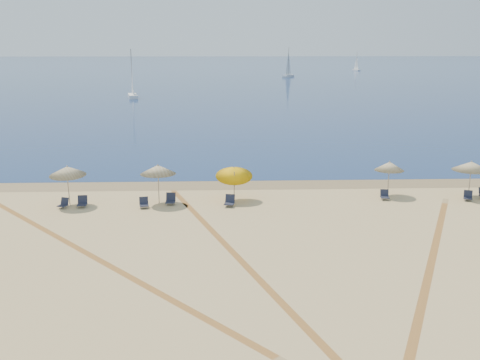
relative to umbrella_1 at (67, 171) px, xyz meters
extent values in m
plane|color=#0C2151|center=(10.39, 205.69, -2.12)|extent=(500.00, 500.00, 0.00)
plane|color=olive|center=(10.39, 4.69, -2.13)|extent=(500.00, 500.00, 0.00)
cylinder|color=gray|center=(0.00, -0.08, -0.99)|extent=(0.05, 0.23, 2.29)
cone|color=#F2E7C3|center=(0.00, 0.00, 0.00)|extent=(2.18, 2.21, 0.72)
sphere|color=gray|center=(0.00, 0.00, 0.30)|extent=(0.08, 0.08, 0.08)
cylinder|color=gray|center=(5.39, 0.21, -1.00)|extent=(0.05, 0.05, 2.27)
cone|color=#F2E7C3|center=(5.39, 0.21, -0.01)|extent=(2.17, 2.17, 0.55)
sphere|color=gray|center=(5.39, 0.21, 0.29)|extent=(0.08, 0.08, 0.08)
cylinder|color=gray|center=(10.02, 0.39, -1.15)|extent=(0.05, 0.64, 1.98)
cone|color=#FFB707|center=(10.02, 0.65, -0.30)|extent=(2.29, 2.35, 1.19)
sphere|color=gray|center=(10.02, 0.65, 0.00)|extent=(0.08, 0.08, 0.08)
cylinder|color=gray|center=(19.98, 1.44, -1.09)|extent=(0.05, 0.05, 2.09)
cone|color=#F2E7C3|center=(19.98, 1.44, -0.19)|extent=(1.87, 1.87, 0.55)
sphere|color=gray|center=(19.98, 1.44, 0.11)|extent=(0.08, 0.08, 0.08)
cylinder|color=gray|center=(25.03, 0.84, -1.04)|extent=(0.05, 0.05, 2.19)
cone|color=#F2E7C3|center=(25.03, 0.84, -0.09)|extent=(2.34, 2.34, 0.55)
sphere|color=gray|center=(25.03, 0.84, 0.21)|extent=(0.08, 0.08, 0.08)
cube|color=black|center=(-0.25, -0.68, -1.97)|extent=(0.64, 0.64, 0.05)
cube|color=black|center=(-0.17, -0.45, -1.75)|extent=(0.53, 0.35, 0.44)
cylinder|color=#A5A5AD|center=(-0.44, -0.79, -2.05)|extent=(0.02, 0.02, 0.16)
cylinder|color=#A5A5AD|center=(-0.07, -0.93, -2.05)|extent=(0.02, 0.02, 0.16)
cube|color=black|center=(0.88, -0.57, -1.95)|extent=(0.60, 0.60, 0.05)
cube|color=black|center=(0.86, -0.29, -1.70)|extent=(0.58, 0.24, 0.50)
cylinder|color=#A5A5AD|center=(0.65, -0.79, -2.04)|extent=(0.02, 0.02, 0.18)
cylinder|color=#A5A5AD|center=(1.10, -0.76, -2.04)|extent=(0.02, 0.02, 0.18)
cube|color=black|center=(4.61, -0.86, -1.96)|extent=(0.61, 0.61, 0.05)
cube|color=black|center=(4.56, -0.61, -1.73)|extent=(0.55, 0.29, 0.47)
cylinder|color=#A5A5AD|center=(4.40, -1.09, -2.05)|extent=(0.02, 0.02, 0.17)
cylinder|color=#A5A5AD|center=(4.81, -1.01, -2.05)|extent=(0.02, 0.02, 0.17)
cube|color=black|center=(6.11, -0.20, -1.94)|extent=(0.60, 0.60, 0.05)
cube|color=black|center=(6.13, 0.08, -1.69)|extent=(0.58, 0.24, 0.51)
cylinder|color=#A5A5AD|center=(5.88, -0.40, -2.04)|extent=(0.03, 0.03, 0.19)
cylinder|color=#A5A5AD|center=(6.34, -0.42, -2.04)|extent=(0.03, 0.03, 0.19)
cube|color=black|center=(9.68, -0.74, -1.94)|extent=(0.68, 0.68, 0.05)
cube|color=black|center=(9.74, -0.46, -1.69)|extent=(0.61, 0.33, 0.51)
cylinder|color=#A5A5AD|center=(9.46, -0.90, -2.04)|extent=(0.03, 0.03, 0.19)
cylinder|color=#A5A5AD|center=(9.91, -1.00, -2.04)|extent=(0.03, 0.03, 0.19)
cube|color=black|center=(19.49, 0.38, -1.96)|extent=(0.56, 0.56, 0.05)
cube|color=black|center=(19.52, 0.63, -1.74)|extent=(0.53, 0.24, 0.46)
cylinder|color=#A5A5AD|center=(19.29, 0.22, -2.05)|extent=(0.02, 0.02, 0.17)
cylinder|color=#A5A5AD|center=(19.69, 0.18, -2.05)|extent=(0.02, 0.02, 0.17)
cube|color=black|center=(24.61, -0.03, -1.96)|extent=(0.66, 0.66, 0.05)
cube|color=black|center=(24.70, 0.20, -1.74)|extent=(0.54, 0.37, 0.46)
cylinder|color=#A5A5AD|center=(24.42, -0.14, -2.05)|extent=(0.02, 0.02, 0.17)
cylinder|color=#A5A5AD|center=(24.79, -0.30, -2.05)|extent=(0.02, 0.02, 0.17)
cube|color=white|center=(29.72, 132.61, -1.81)|extent=(4.05, 5.72, 0.63)
cylinder|color=gray|center=(29.72, 132.61, 2.24)|extent=(0.13, 0.13, 8.33)
cube|color=white|center=(59.32, 171.19, -1.89)|extent=(2.21, 4.46, 0.47)
cylinder|color=gray|center=(59.32, 171.19, 1.17)|extent=(0.09, 0.09, 6.28)
cube|color=white|center=(-6.37, 69.17, -1.81)|extent=(2.61, 5.98, 0.63)
cylinder|color=gray|center=(-6.37, 69.17, 2.30)|extent=(0.13, 0.13, 8.43)
plane|color=tan|center=(10.01, -9.25, -2.13)|extent=(35.22, 35.22, 0.00)
plane|color=tan|center=(9.68, -8.20, -2.13)|extent=(35.22, 35.22, 0.00)
plane|color=tan|center=(17.04, -13.18, -2.13)|extent=(37.23, 37.23, 0.00)
plane|color=tan|center=(17.50, -12.18, -2.13)|extent=(37.23, 37.23, 0.00)
plane|color=tan|center=(2.41, -7.62, -2.13)|extent=(39.49, 39.49, 0.00)
plane|color=tan|center=(1.69, -6.78, -2.13)|extent=(39.49, 39.49, 0.00)
camera|label=1|loc=(9.08, -32.91, 7.42)|focal=41.70mm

